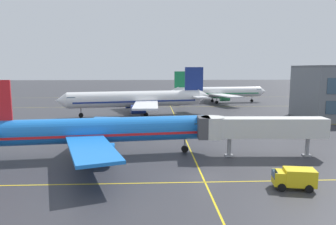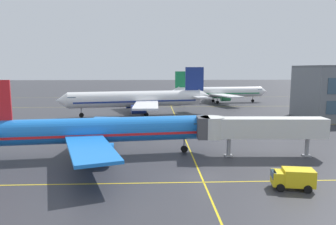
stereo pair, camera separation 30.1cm
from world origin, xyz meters
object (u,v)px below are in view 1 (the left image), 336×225
Objects in this scene: jet_bridge at (252,128)px; airliner_third_row at (218,92)px; airliner_second_row at (138,99)px; airliner_front_gate at (98,131)px; service_truck_red_van at (294,178)px.

airliner_third_row is at bearing 82.03° from jet_bridge.
airliner_front_gate is at bearing -95.40° from airliner_second_row.
service_truck_red_van is 12.37m from jet_bridge.
airliner_second_row is (3.62, 38.28, 0.62)m from airliner_front_gate.
service_truck_red_van is (-8.93, -80.25, -2.65)m from airliner_third_row.
airliner_second_row is at bearing 109.73° from service_truck_red_van.
airliner_front_gate is 0.96× the size of airliner_third_row.
airliner_front_gate is 1.94× the size of jet_bridge.
airliner_front_gate is at bearing 149.59° from service_truck_red_van.
airliner_front_gate reaches higher than service_truck_red_van.
airliner_front_gate is 25.60m from service_truck_red_van.
airliner_second_row reaches higher than airliner_front_gate.
airliner_front_gate is 7.91× the size of service_truck_red_van.
airliner_second_row is 1.12× the size of airliner_third_row.
service_truck_red_van is 0.24× the size of jet_bridge.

